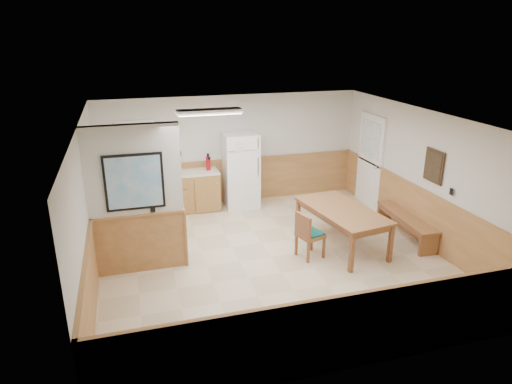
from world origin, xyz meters
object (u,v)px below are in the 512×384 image
object	(u,v)px
dining_bench	(406,220)
refrigerator	(241,170)
dining_table	(342,214)
soap_bottle	(141,171)
fire_extinguisher	(208,163)
dining_chair	(307,232)

from	to	relation	value
dining_bench	refrigerator	bearing A→B (deg)	139.91
dining_table	refrigerator	bearing A→B (deg)	107.21
soap_bottle	fire_extinguisher	bearing A→B (deg)	1.38
soap_bottle	dining_table	bearing A→B (deg)	-36.87
fire_extinguisher	dining_table	bearing A→B (deg)	-29.61
refrigerator	fire_extinguisher	xyz separation A→B (m)	(-0.73, 0.07, 0.21)
dining_table	dining_bench	bearing A→B (deg)	-8.22
soap_bottle	dining_chair	bearing A→B (deg)	-46.83
dining_table	fire_extinguisher	bearing A→B (deg)	118.05
dining_chair	soap_bottle	distance (m)	3.95
fire_extinguisher	soap_bottle	bearing A→B (deg)	-155.39
refrigerator	dining_bench	distance (m)	3.73
dining_table	dining_chair	distance (m)	0.85
dining_table	dining_chair	world-z (taller)	dining_chair
dining_table	fire_extinguisher	world-z (taller)	fire_extinguisher
dining_bench	dining_chair	xyz separation A→B (m)	(-2.20, -0.27, 0.15)
dining_bench	soap_bottle	distance (m)	5.56
dining_chair	soap_bottle	size ratio (longest dim) A/B	3.47
refrigerator	soap_bottle	bearing A→B (deg)	-178.95
refrigerator	soap_bottle	size ratio (longest dim) A/B	6.97
fire_extinguisher	dining_bench	bearing A→B (deg)	-14.30
refrigerator	soap_bottle	xyz separation A→B (m)	(-2.20, 0.04, 0.17)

